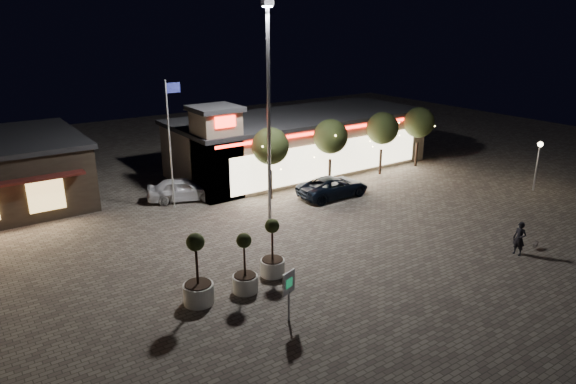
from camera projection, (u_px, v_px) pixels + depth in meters
ground at (327, 280)px, 23.53m from camera, size 90.00×90.00×0.00m
retail_building at (296, 142)px, 40.26m from camera, size 20.40×8.40×6.10m
floodlight_pole at (269, 101)px, 28.59m from camera, size 0.60×0.40×12.38m
flagpole at (171, 134)px, 31.12m from camera, size 0.95×0.10×8.00m
lamp_post_east at (538, 156)px, 35.04m from camera, size 0.36×0.36×3.48m
string_tree_a at (270, 146)px, 33.11m from camera, size 2.42×2.42×4.79m
string_tree_b at (331, 137)px, 35.80m from camera, size 2.42×2.42×4.79m
string_tree_c at (382, 128)px, 38.48m from camera, size 2.42×2.42×4.79m
string_tree_d at (419, 123)px, 40.63m from camera, size 2.42×2.42×4.79m
pickup_truck at (333, 187)px, 34.39m from camera, size 5.06×2.40×1.39m
white_sedan at (182, 189)px, 33.67m from camera, size 4.83×3.26×1.53m
pedestrian at (519, 239)px, 25.84m from camera, size 0.46×0.66×1.75m
dog at (536, 244)px, 26.69m from camera, size 0.51×0.27×0.27m
planter_left at (245, 274)px, 22.36m from camera, size 1.12×1.12×2.76m
planter_mid at (198, 282)px, 21.39m from camera, size 1.29×1.29×3.18m
planter_right at (272, 258)px, 23.79m from camera, size 1.14×1.14×2.81m
valet_sign at (289, 287)px, 19.93m from camera, size 0.69×0.29×2.16m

